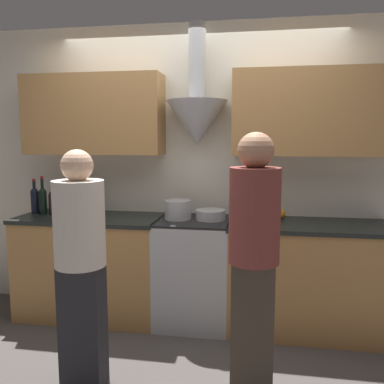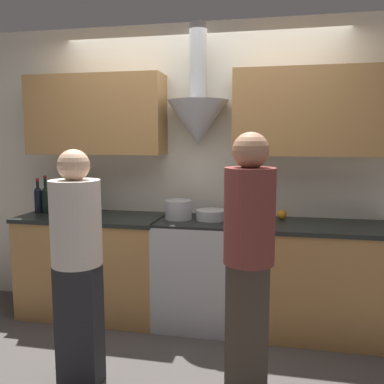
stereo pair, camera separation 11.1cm
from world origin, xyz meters
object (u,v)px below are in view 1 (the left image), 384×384
Objects in this scene: wine_bottle_1 at (43,199)px; wine_bottle_6 at (92,202)px; wine_bottle_2 at (53,201)px; person_foreground_left at (81,259)px; mixing_bowl at (211,215)px; wine_bottle_3 at (64,200)px; orange_fruit at (281,214)px; wine_bottle_4 at (73,202)px; wine_bottle_5 at (83,201)px; stock_pot at (178,210)px; person_foreground_right at (254,253)px; wine_bottle_0 at (35,199)px; stove_range at (194,271)px.

wine_bottle_1 reaches higher than wine_bottle_6.
wine_bottle_2 is 1.31m from person_foreground_left.
wine_bottle_3 is at bearing 179.89° from mixing_bowl.
wine_bottle_1 is 4.31× the size of orange_fruit.
wine_bottle_3 is 0.21× the size of person_foreground_left.
wine_bottle_6 reaches higher than wine_bottle_4.
wine_bottle_5 reaches higher than stock_pot.
wine_bottle_5 is at bearing 3.62° from wine_bottle_1.
wine_bottle_4 reaches higher than wine_bottle_5.
person_foreground_right is at bearing -28.41° from wine_bottle_2.
wine_bottle_4 is 0.18m from wine_bottle_6.
stock_pot is 1.17m from person_foreground_right.
person_foreground_left is 1.07m from person_foreground_right.
wine_bottle_5 is 0.20× the size of person_foreground_left.
wine_bottle_3 is 0.27m from wine_bottle_6.
mixing_bowl is at bearing -0.11° from wine_bottle_3.
wine_bottle_2 reaches higher than stock_pot.
wine_bottle_3 is 0.19× the size of person_foreground_right.
mixing_bowl is at bearing 0.18° from wine_bottle_1.
wine_bottle_4 is at bearing -179.69° from mixing_bowl.
wine_bottle_6 is (0.56, -0.01, -0.01)m from wine_bottle_0.
mixing_bowl is at bearing 9.61° from stove_range.
stove_range is 3.57× the size of mixing_bowl.
wine_bottle_2 is 3.80× the size of orange_fruit.
wine_bottle_6 is at bearing -1.22° from wine_bottle_0.
wine_bottle_0 is (-1.48, 0.03, 0.58)m from stove_range.
wine_bottle_1 is 0.10m from wine_bottle_2.
wine_bottle_0 is 1.01× the size of wine_bottle_6.
wine_bottle_6 is (0.27, -0.01, -0.00)m from wine_bottle_3.
wine_bottle_1 is 0.30m from wine_bottle_4.
person_foreground_left reaches higher than orange_fruit.
stove_range is 2.61× the size of wine_bottle_1.
person_foreground_right reaches higher than wine_bottle_2.
stove_range is 2.88× the size of wine_bottle_4.
wine_bottle_3 is 1.39× the size of stock_pot.
stock_pot is at bearing -0.73° from wine_bottle_1.
stock_pot is 0.15× the size of person_foreground_left.
wine_bottle_1 is at bearing -178.96° from wine_bottle_2.
stock_pot is 0.28m from mixing_bowl.
stock_pot is at bearing -1.27° from wine_bottle_3.
stove_range is 2.86× the size of wine_bottle_3.
wine_bottle_0 is 1.01× the size of wine_bottle_3.
wine_bottle_5 is 1.19m from person_foreground_left.
mixing_bowl is at bearing 0.13° from wine_bottle_6.
stove_range is 1.09m from wine_bottle_6.
wine_bottle_6 is at bearing 1.40° from wine_bottle_4.
wine_bottle_6 reaches higher than stock_pot.
mixing_bowl is (1.33, -0.00, -0.09)m from wine_bottle_3.
stove_range is 2.95× the size of wine_bottle_2.
wine_bottle_2 is at bearing -3.93° from wine_bottle_0.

